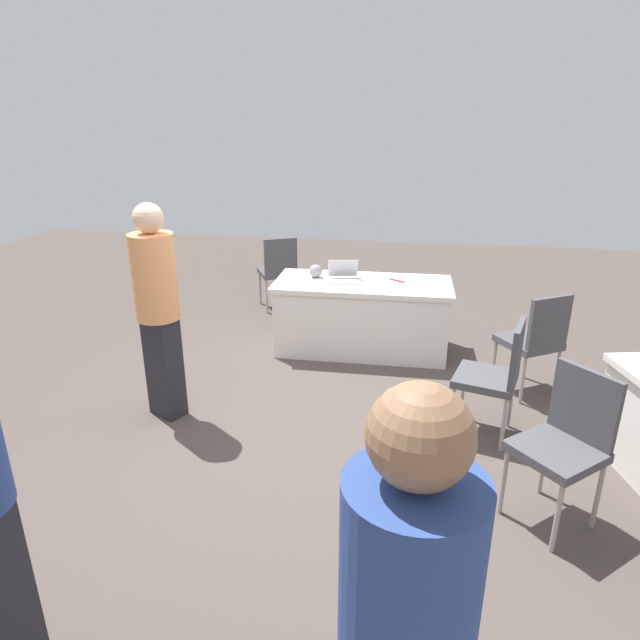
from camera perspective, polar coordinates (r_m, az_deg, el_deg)
name	(u,v)px	position (r m, az deg, el deg)	size (l,w,h in m)	color
ground_plane	(304,426)	(4.48, -1.67, -11.06)	(14.40, 14.40, 0.00)	#4C423D
table_foreground	(362,316)	(5.76, 4.42, 0.44)	(1.83, 0.84, 0.75)	silver
chair_tucked_left	(535,337)	(5.09, 21.65, -1.70)	(0.61, 0.61, 0.95)	#9E9993
chair_tucked_right	(566,438)	(3.59, 24.39, -11.17)	(0.62, 0.62, 0.97)	#9E9993
chair_by_pillar	(278,268)	(6.99, -4.38, 5.45)	(0.60, 0.60, 0.95)	#9E9993
chair_back_row	(496,372)	(4.31, 17.98, -5.18)	(0.55, 0.55, 0.95)	#9E9993
person_attendee_browsing	(157,302)	(4.44, -16.69, 1.79)	(0.46, 0.46, 1.76)	#26262D
laptop_silver	(343,277)	(5.66, 2.47, 4.51)	(0.37, 0.35, 0.21)	silver
yarn_ball	(316,271)	(5.78, -0.46, 5.16)	(0.14, 0.14, 0.14)	gray
scissors_red	(397,281)	(5.72, 8.11, 4.10)	(0.18, 0.04, 0.01)	red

